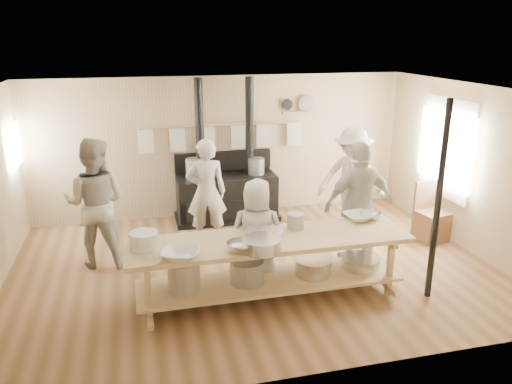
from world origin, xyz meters
TOP-DOWN VIEW (x-y plane):
  - ground at (0.00, 0.00)m, footprint 7.00×7.00m
  - room_shell at (0.00, 0.00)m, footprint 7.00×7.00m
  - window_right at (3.47, 0.60)m, footprint 0.09×1.50m
  - left_opening at (-3.45, 2.00)m, footprint 0.00×0.90m
  - stove at (-0.01, 2.12)m, footprint 1.90×0.75m
  - towel_rail at (0.00, 2.40)m, footprint 3.00×0.04m
  - back_wall_shelf at (1.46, 2.43)m, footprint 0.63×0.14m
  - prep_table at (-0.01, -0.90)m, footprint 3.60×0.90m
  - support_post at (2.05, -1.35)m, footprint 0.08×0.08m
  - cook_far_left at (-0.52, 1.06)m, footprint 0.68×0.47m
  - cook_left at (-2.20, 0.71)m, footprint 1.08×0.93m
  - cook_center at (-0.07, -0.52)m, footprint 0.84×0.66m
  - cook_right at (1.57, -0.15)m, footprint 1.11×0.52m
  - cook_by_window at (2.08, 1.25)m, footprint 1.32×1.05m
  - chair at (3.15, 0.35)m, footprint 0.52×0.52m
  - bowl_white_a at (-1.16, -1.23)m, footprint 0.56×0.56m
  - bowl_steel_a at (-0.44, -1.19)m, footprint 0.49×0.49m
  - bowl_white_b at (1.36, -0.57)m, footprint 0.44×0.44m
  - bowl_steel_b at (1.55, -0.57)m, footprint 0.36×0.36m
  - roasting_pan at (-0.06, -0.84)m, footprint 0.54×0.45m
  - mixing_bowl_large at (-0.19, -1.23)m, footprint 0.52×0.52m
  - bucket_galv at (0.42, -0.67)m, footprint 0.29×0.29m
  - deep_bowl_enamel at (-1.55, -0.86)m, footprint 0.44×0.44m
  - pitcher at (-0.02, -0.57)m, footprint 0.15×0.15m

SIDE VIEW (x-z plane):
  - ground at x=0.00m, z-range 0.00..0.00m
  - chair at x=3.15m, z-range -0.20..0.78m
  - prep_table at x=-0.01m, z-range 0.10..0.95m
  - stove at x=-0.01m, z-range -0.78..1.82m
  - cook_center at x=-0.07m, z-range 0.00..1.52m
  - cook_far_left at x=-0.52m, z-range 0.00..1.77m
  - cook_by_window at x=2.08m, z-range 0.00..1.79m
  - bowl_steel_b at x=1.55m, z-range 0.85..0.94m
  - bowl_white_b at x=1.36m, z-range 0.85..0.94m
  - roasting_pan at x=-0.06m, z-range 0.85..0.95m
  - bowl_white_a at x=-1.16m, z-range 0.85..0.96m
  - bowl_steel_a at x=-0.44m, z-range 0.85..0.96m
  - mixing_bowl_large at x=-0.19m, z-range 0.85..1.00m
  - cook_right at x=1.57m, z-range 0.00..1.85m
  - bucket_galv at x=0.42m, z-range 0.85..1.06m
  - deep_bowl_enamel at x=-1.55m, z-range 0.85..1.06m
  - pitcher at x=-0.02m, z-range 0.85..1.07m
  - cook_left at x=-2.20m, z-range 0.00..1.93m
  - support_post at x=2.05m, z-range 0.00..2.60m
  - window_right at x=3.47m, z-range 0.67..2.33m
  - towel_rail at x=0.00m, z-range 1.33..1.80m
  - left_opening at x=-3.45m, z-range 1.15..2.05m
  - room_shell at x=0.00m, z-range -1.88..5.12m
  - back_wall_shelf at x=1.46m, z-range 1.84..2.17m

